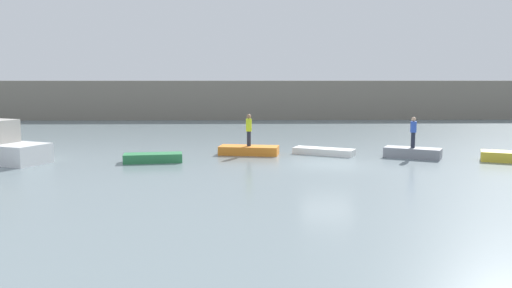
{
  "coord_description": "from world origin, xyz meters",
  "views": [
    {
      "loc": [
        -4.13,
        -25.45,
        4.31
      ],
      "look_at": [
        -3.45,
        2.69,
        0.7
      ],
      "focal_mm": 37.2,
      "sensor_mm": 36.0,
      "label": 1
    }
  ],
  "objects_px": {
    "rowboat_orange": "(249,150)",
    "person_blue_shirt": "(413,131)",
    "rowboat_white": "(324,151)",
    "rowboat_grey": "(412,153)",
    "rowboat_green": "(153,158)",
    "person_hiviz_shirt": "(249,128)"
  },
  "relations": [
    {
      "from": "rowboat_orange",
      "to": "person_blue_shirt",
      "type": "relative_size",
      "value": 1.98
    },
    {
      "from": "rowboat_white",
      "to": "rowboat_grey",
      "type": "height_order",
      "value": "rowboat_grey"
    },
    {
      "from": "rowboat_orange",
      "to": "rowboat_white",
      "type": "height_order",
      "value": "rowboat_orange"
    },
    {
      "from": "rowboat_green",
      "to": "rowboat_grey",
      "type": "distance_m",
      "value": 13.61
    },
    {
      "from": "rowboat_green",
      "to": "rowboat_white",
      "type": "xyz_separation_m",
      "value": [
        9.03,
        2.4,
        -0.04
      ]
    },
    {
      "from": "rowboat_orange",
      "to": "rowboat_grey",
      "type": "height_order",
      "value": "rowboat_grey"
    },
    {
      "from": "rowboat_grey",
      "to": "person_hiviz_shirt",
      "type": "xyz_separation_m",
      "value": [
        -8.69,
        1.38,
        1.2
      ]
    },
    {
      "from": "rowboat_green",
      "to": "rowboat_orange",
      "type": "height_order",
      "value": "rowboat_orange"
    },
    {
      "from": "rowboat_green",
      "to": "rowboat_grey",
      "type": "xyz_separation_m",
      "value": [
        13.56,
        1.13,
        0.05
      ]
    },
    {
      "from": "rowboat_grey",
      "to": "person_hiviz_shirt",
      "type": "height_order",
      "value": "person_hiviz_shirt"
    },
    {
      "from": "rowboat_orange",
      "to": "rowboat_green",
      "type": "bearing_deg",
      "value": -142.94
    },
    {
      "from": "rowboat_grey",
      "to": "rowboat_white",
      "type": "bearing_deg",
      "value": -168.55
    },
    {
      "from": "rowboat_green",
      "to": "rowboat_white",
      "type": "relative_size",
      "value": 0.86
    },
    {
      "from": "rowboat_white",
      "to": "person_hiviz_shirt",
      "type": "distance_m",
      "value": 4.35
    },
    {
      "from": "rowboat_grey",
      "to": "rowboat_orange",
      "type": "bearing_deg",
      "value": -161.97
    },
    {
      "from": "rowboat_grey",
      "to": "person_blue_shirt",
      "type": "xyz_separation_m",
      "value": [
        0.0,
        0.0,
        1.18
      ]
    },
    {
      "from": "person_hiviz_shirt",
      "to": "person_blue_shirt",
      "type": "bearing_deg",
      "value": -8.99
    },
    {
      "from": "rowboat_white",
      "to": "person_blue_shirt",
      "type": "bearing_deg",
      "value": 11.59
    },
    {
      "from": "person_hiviz_shirt",
      "to": "rowboat_orange",
      "type": "bearing_deg",
      "value": 0.0
    },
    {
      "from": "rowboat_grey",
      "to": "rowboat_green",
      "type": "bearing_deg",
      "value": -148.2
    },
    {
      "from": "rowboat_white",
      "to": "rowboat_grey",
      "type": "relative_size",
      "value": 1.16
    },
    {
      "from": "rowboat_orange",
      "to": "person_hiviz_shirt",
      "type": "bearing_deg",
      "value": 0.0
    }
  ]
}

